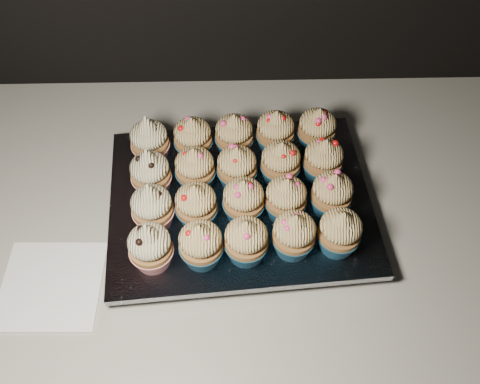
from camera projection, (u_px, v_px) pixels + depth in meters
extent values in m
cube|color=black|center=(237.00, 321.00, 1.25)|extent=(2.40, 0.60, 0.86)
cube|color=beige|center=(236.00, 210.00, 0.89)|extent=(2.44, 0.64, 0.04)
cube|color=white|center=(51.00, 286.00, 0.78)|extent=(0.15, 0.15, 0.00)
cube|color=black|center=(240.00, 207.00, 0.86)|extent=(0.40, 0.31, 0.02)
cube|color=silver|center=(240.00, 200.00, 0.85)|extent=(0.43, 0.35, 0.01)
cone|color=red|center=(153.00, 256.00, 0.76)|extent=(0.06, 0.06, 0.03)
ellipsoid|color=beige|center=(149.00, 241.00, 0.73)|extent=(0.06, 0.06, 0.04)
cone|color=beige|center=(146.00, 230.00, 0.71)|extent=(0.03, 0.03, 0.03)
cone|color=navy|center=(202.00, 253.00, 0.76)|extent=(0.06, 0.06, 0.03)
ellipsoid|color=#E8BF75|center=(200.00, 238.00, 0.73)|extent=(0.06, 0.06, 0.04)
cone|color=#E8BF75|center=(199.00, 229.00, 0.72)|extent=(0.03, 0.03, 0.02)
cone|color=navy|center=(246.00, 249.00, 0.77)|extent=(0.06, 0.06, 0.03)
ellipsoid|color=#E8BF75|center=(246.00, 235.00, 0.74)|extent=(0.06, 0.06, 0.04)
cone|color=#E8BF75|center=(246.00, 225.00, 0.72)|extent=(0.03, 0.03, 0.02)
cone|color=navy|center=(293.00, 243.00, 0.77)|extent=(0.06, 0.06, 0.03)
ellipsoid|color=#E8BF75|center=(295.00, 228.00, 0.74)|extent=(0.06, 0.06, 0.04)
cone|color=#E8BF75|center=(296.00, 219.00, 0.73)|extent=(0.03, 0.03, 0.02)
cone|color=navy|center=(337.00, 240.00, 0.78)|extent=(0.06, 0.06, 0.03)
ellipsoid|color=#E8BF75|center=(341.00, 226.00, 0.75)|extent=(0.06, 0.06, 0.04)
cone|color=#E8BF75|center=(344.00, 217.00, 0.73)|extent=(0.03, 0.03, 0.02)
cone|color=red|center=(154.00, 217.00, 0.80)|extent=(0.06, 0.06, 0.03)
ellipsoid|color=beige|center=(151.00, 202.00, 0.77)|extent=(0.06, 0.06, 0.04)
cone|color=beige|center=(148.00, 190.00, 0.75)|extent=(0.03, 0.03, 0.03)
cone|color=navy|center=(197.00, 214.00, 0.80)|extent=(0.06, 0.06, 0.03)
ellipsoid|color=#E8BF75|center=(196.00, 199.00, 0.77)|extent=(0.06, 0.06, 0.04)
cone|color=#E8BF75|center=(194.00, 189.00, 0.76)|extent=(0.03, 0.03, 0.02)
cone|color=navy|center=(244.00, 209.00, 0.81)|extent=(0.06, 0.06, 0.03)
ellipsoid|color=#E8BF75|center=(244.00, 194.00, 0.78)|extent=(0.06, 0.06, 0.04)
cone|color=#E8BF75|center=(244.00, 184.00, 0.76)|extent=(0.03, 0.03, 0.02)
cone|color=navy|center=(285.00, 208.00, 0.81)|extent=(0.06, 0.06, 0.03)
ellipsoid|color=#E8BF75|center=(286.00, 193.00, 0.78)|extent=(0.06, 0.06, 0.04)
cone|color=#E8BF75|center=(288.00, 183.00, 0.76)|extent=(0.03, 0.03, 0.02)
cone|color=navy|center=(330.00, 203.00, 0.82)|extent=(0.06, 0.06, 0.03)
ellipsoid|color=#E8BF75|center=(333.00, 188.00, 0.79)|extent=(0.06, 0.06, 0.04)
cone|color=#E8BF75|center=(335.00, 178.00, 0.77)|extent=(0.03, 0.03, 0.02)
cone|color=red|center=(153.00, 183.00, 0.84)|extent=(0.06, 0.06, 0.03)
ellipsoid|color=beige|center=(149.00, 167.00, 0.81)|extent=(0.06, 0.06, 0.04)
cone|color=beige|center=(147.00, 155.00, 0.79)|extent=(0.03, 0.03, 0.03)
cone|color=navy|center=(196.00, 178.00, 0.85)|extent=(0.06, 0.06, 0.03)
ellipsoid|color=#E8BF75|center=(194.00, 162.00, 0.82)|extent=(0.06, 0.06, 0.04)
cone|color=#E8BF75|center=(193.00, 152.00, 0.80)|extent=(0.03, 0.03, 0.02)
cone|color=navy|center=(237.00, 177.00, 0.85)|extent=(0.06, 0.06, 0.03)
ellipsoid|color=#E8BF75|center=(237.00, 161.00, 0.82)|extent=(0.06, 0.06, 0.04)
cone|color=#E8BF75|center=(237.00, 151.00, 0.80)|extent=(0.03, 0.03, 0.02)
cone|color=navy|center=(280.00, 172.00, 0.85)|extent=(0.06, 0.06, 0.03)
ellipsoid|color=#E8BF75|center=(281.00, 156.00, 0.82)|extent=(0.06, 0.06, 0.04)
cone|color=#E8BF75|center=(282.00, 146.00, 0.81)|extent=(0.03, 0.03, 0.02)
cone|color=navy|center=(321.00, 169.00, 0.86)|extent=(0.06, 0.06, 0.03)
ellipsoid|color=#E8BF75|center=(324.00, 154.00, 0.83)|extent=(0.06, 0.06, 0.04)
cone|color=#E8BF75|center=(326.00, 144.00, 0.81)|extent=(0.03, 0.03, 0.02)
cone|color=red|center=(152.00, 151.00, 0.88)|extent=(0.06, 0.06, 0.03)
ellipsoid|color=beige|center=(148.00, 135.00, 0.85)|extent=(0.06, 0.06, 0.04)
cone|color=beige|center=(146.00, 122.00, 0.83)|extent=(0.03, 0.03, 0.03)
cone|color=navy|center=(194.00, 148.00, 0.89)|extent=(0.06, 0.06, 0.03)
ellipsoid|color=#E8BF75|center=(192.00, 132.00, 0.86)|extent=(0.06, 0.06, 0.04)
cone|color=#E8BF75|center=(191.00, 122.00, 0.84)|extent=(0.03, 0.03, 0.02)
cone|color=navy|center=(234.00, 145.00, 0.89)|extent=(0.06, 0.06, 0.03)
ellipsoid|color=#E8BF75|center=(234.00, 129.00, 0.86)|extent=(0.06, 0.06, 0.04)
cone|color=#E8BF75|center=(234.00, 119.00, 0.84)|extent=(0.03, 0.03, 0.02)
cone|color=navy|center=(275.00, 141.00, 0.89)|extent=(0.06, 0.06, 0.03)
ellipsoid|color=#E8BF75|center=(276.00, 125.00, 0.86)|extent=(0.06, 0.06, 0.04)
cone|color=#E8BF75|center=(277.00, 115.00, 0.85)|extent=(0.03, 0.03, 0.02)
cone|color=navy|center=(315.00, 139.00, 0.90)|extent=(0.06, 0.06, 0.03)
ellipsoid|color=#E8BF75|center=(318.00, 123.00, 0.87)|extent=(0.06, 0.06, 0.04)
cone|color=#E8BF75|center=(320.00, 113.00, 0.85)|extent=(0.03, 0.03, 0.02)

